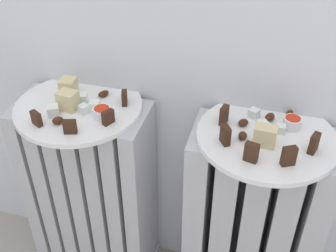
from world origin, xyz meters
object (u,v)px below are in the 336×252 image
radiator_left (92,196)px  jam_bowl_right (292,122)px  plate_left (79,107)px  plate_right (267,137)px  fork (59,107)px  radiator_right (250,229)px  jam_bowl_left (102,112)px

radiator_left → jam_bowl_right: bearing=4.6°
radiator_left → jam_bowl_right: 0.59m
plate_left → plate_right: bearing=0.0°
fork → plate_left: bearing=28.3°
plate_right → plate_left: bearing=180.0°
plate_right → jam_bowl_right: size_ratio=7.64×
plate_right → fork: size_ratio=2.95×
radiator_left → radiator_right: same height
jam_bowl_left → fork: 0.12m
plate_left → plate_right: 0.44m
plate_left → jam_bowl_right: (0.49, 0.04, 0.02)m
radiator_left → plate_left: 0.30m
plate_right → jam_bowl_left: 0.37m
radiator_right → fork: size_ratio=5.64×
plate_right → jam_bowl_left: size_ratio=7.18×
radiator_left → fork: fork is taller
jam_bowl_left → fork: jam_bowl_left is taller
plate_left → fork: fork is taller
radiator_left → jam_bowl_right: size_ratio=14.62×
radiator_left → plate_left: bearing=-45.0°
jam_bowl_left → jam_bowl_right: jam_bowl_right is taller
radiator_left → fork: bearing=-151.7°
radiator_left → plate_right: 0.54m
plate_left → fork: bearing=-151.7°
radiator_right → plate_right: plate_right is taller
plate_left → jam_bowl_right: jam_bowl_right is taller
plate_left → jam_bowl_right: size_ratio=7.64×
radiator_left → jam_bowl_left: size_ratio=13.75×
plate_left → plate_right: size_ratio=1.00×
fork → plate_right: bearing=2.5°
radiator_right → fork: (-0.48, -0.02, 0.31)m
plate_left → jam_bowl_left: (0.07, -0.03, 0.02)m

